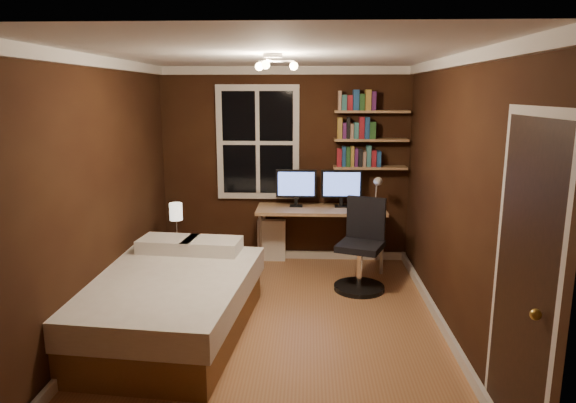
{
  "coord_description": "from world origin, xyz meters",
  "views": [
    {
      "loc": [
        0.31,
        -4.5,
        2.19
      ],
      "look_at": [
        0.1,
        0.45,
        1.13
      ],
      "focal_mm": 32.0,
      "sensor_mm": 36.0,
      "label": 1
    }
  ],
  "objects_px": {
    "monitor_right": "(341,188)",
    "office_chair": "(361,255)",
    "bedside_lamp": "(176,221)",
    "monitor_left": "(296,188)",
    "nightstand": "(178,259)",
    "desk": "(321,213)",
    "bed": "(165,303)",
    "radiator": "(272,240)",
    "desk_lamp": "(377,192)"
  },
  "relations": [
    {
      "from": "monitor_right",
      "to": "office_chair",
      "type": "bearing_deg",
      "value": -77.39
    },
    {
      "from": "bedside_lamp",
      "to": "monitor_left",
      "type": "relative_size",
      "value": 0.85
    },
    {
      "from": "nightstand",
      "to": "office_chair",
      "type": "distance_m",
      "value": 2.16
    },
    {
      "from": "desk",
      "to": "monitor_right",
      "type": "relative_size",
      "value": 3.14
    },
    {
      "from": "desk",
      "to": "office_chair",
      "type": "relative_size",
      "value": 1.56
    },
    {
      "from": "bed",
      "to": "office_chair",
      "type": "height_order",
      "value": "office_chair"
    },
    {
      "from": "radiator",
      "to": "desk",
      "type": "bearing_deg",
      "value": -18.81
    },
    {
      "from": "nightstand",
      "to": "radiator",
      "type": "relative_size",
      "value": 0.89
    },
    {
      "from": "nightstand",
      "to": "bed",
      "type": "bearing_deg",
      "value": -67.77
    },
    {
      "from": "bedside_lamp",
      "to": "desk_lamp",
      "type": "relative_size",
      "value": 0.99
    },
    {
      "from": "bed",
      "to": "monitor_right",
      "type": "distance_m",
      "value": 2.74
    },
    {
      "from": "desk",
      "to": "nightstand",
      "type": "bearing_deg",
      "value": -163.14
    },
    {
      "from": "bed",
      "to": "monitor_left",
      "type": "relative_size",
      "value": 4.25
    },
    {
      "from": "bed",
      "to": "desk_lamp",
      "type": "relative_size",
      "value": 4.95
    },
    {
      "from": "desk",
      "to": "desk_lamp",
      "type": "distance_m",
      "value": 0.74
    },
    {
      "from": "bedside_lamp",
      "to": "office_chair",
      "type": "distance_m",
      "value": 2.18
    },
    {
      "from": "bedside_lamp",
      "to": "desk",
      "type": "bearing_deg",
      "value": 16.86
    },
    {
      "from": "bed",
      "to": "desk",
      "type": "bearing_deg",
      "value": 58.59
    },
    {
      "from": "radiator",
      "to": "monitor_right",
      "type": "xyz_separation_m",
      "value": [
        0.9,
        -0.14,
        0.73
      ]
    },
    {
      "from": "bedside_lamp",
      "to": "monitor_right",
      "type": "xyz_separation_m",
      "value": [
        1.96,
        0.6,
        0.3
      ]
    },
    {
      "from": "monitor_right",
      "to": "nightstand",
      "type": "bearing_deg",
      "value": -163.08
    },
    {
      "from": "radiator",
      "to": "desk",
      "type": "relative_size",
      "value": 0.34
    },
    {
      "from": "monitor_left",
      "to": "monitor_right",
      "type": "relative_size",
      "value": 1.0
    },
    {
      "from": "desk",
      "to": "office_chair",
      "type": "distance_m",
      "value": 0.92
    },
    {
      "from": "bedside_lamp",
      "to": "desk_lamp",
      "type": "bearing_deg",
      "value": 10.46
    },
    {
      "from": "monitor_right",
      "to": "desk",
      "type": "bearing_deg",
      "value": -162.67
    },
    {
      "from": "monitor_right",
      "to": "desk_lamp",
      "type": "height_order",
      "value": "monitor_right"
    },
    {
      "from": "monitor_left",
      "to": "office_chair",
      "type": "relative_size",
      "value": 0.5
    },
    {
      "from": "nightstand",
      "to": "monitor_left",
      "type": "distance_m",
      "value": 1.69
    },
    {
      "from": "bedside_lamp",
      "to": "monitor_left",
      "type": "bearing_deg",
      "value": 23.23
    },
    {
      "from": "monitor_left",
      "to": "monitor_right",
      "type": "bearing_deg",
      "value": 0.0
    },
    {
      "from": "monitor_left",
      "to": "office_chair",
      "type": "xyz_separation_m",
      "value": [
        0.76,
        -0.83,
        -0.6
      ]
    },
    {
      "from": "radiator",
      "to": "office_chair",
      "type": "distance_m",
      "value": 1.46
    },
    {
      "from": "nightstand",
      "to": "monitor_right",
      "type": "relative_size",
      "value": 0.95
    },
    {
      "from": "radiator",
      "to": "bed",
      "type": "bearing_deg",
      "value": -110.82
    },
    {
      "from": "radiator",
      "to": "desk_lamp",
      "type": "xyz_separation_m",
      "value": [
        1.32,
        -0.29,
        0.71
      ]
    },
    {
      "from": "bed",
      "to": "desk_lamp",
      "type": "height_order",
      "value": "desk_lamp"
    },
    {
      "from": "radiator",
      "to": "monitor_right",
      "type": "height_order",
      "value": "monitor_right"
    },
    {
      "from": "desk",
      "to": "monitor_left",
      "type": "height_order",
      "value": "monitor_left"
    },
    {
      "from": "radiator",
      "to": "monitor_left",
      "type": "distance_m",
      "value": 0.81
    },
    {
      "from": "desk",
      "to": "office_chair",
      "type": "bearing_deg",
      "value": -59.39
    },
    {
      "from": "bed",
      "to": "desk_lamp",
      "type": "distance_m",
      "value": 2.92
    },
    {
      "from": "monitor_left",
      "to": "bedside_lamp",
      "type": "bearing_deg",
      "value": -156.77
    },
    {
      "from": "bed",
      "to": "radiator",
      "type": "bearing_deg",
      "value": 74.73
    },
    {
      "from": "radiator",
      "to": "monitor_right",
      "type": "relative_size",
      "value": 1.06
    },
    {
      "from": "nightstand",
      "to": "monitor_right",
      "type": "xyz_separation_m",
      "value": [
        1.96,
        0.6,
        0.76
      ]
    },
    {
      "from": "bedside_lamp",
      "to": "radiator",
      "type": "height_order",
      "value": "bedside_lamp"
    },
    {
      "from": "bed",
      "to": "monitor_right",
      "type": "xyz_separation_m",
      "value": [
        1.72,
        2.02,
        0.7
      ]
    },
    {
      "from": "bedside_lamp",
      "to": "desk",
      "type": "height_order",
      "value": "bedside_lamp"
    },
    {
      "from": "bed",
      "to": "office_chair",
      "type": "relative_size",
      "value": 2.11
    }
  ]
}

